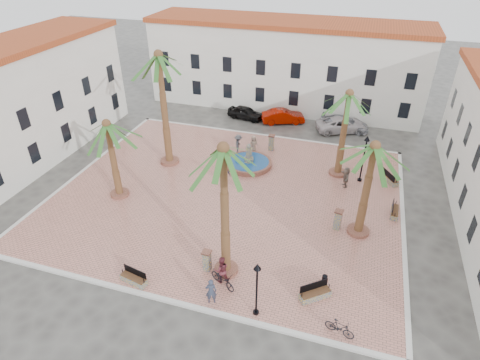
{
  "coord_description": "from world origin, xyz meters",
  "views": [
    {
      "loc": [
        8.66,
        -24.44,
        17.84
      ],
      "look_at": [
        1.0,
        0.0,
        1.6
      ],
      "focal_mm": 30.0,
      "sensor_mm": 36.0,
      "label": 1
    }
  ],
  "objects": [
    {
      "name": "bollard_n",
      "position": [
        1.52,
        8.09,
        0.94
      ],
      "size": [
        0.56,
        0.56,
        1.53
      ],
      "rotation": [
        0.0,
        0.0,
        -0.03
      ],
      "color": "gray",
      "rests_on": "plaza"
    },
    {
      "name": "cyclist_a",
      "position": [
        2.6,
        -10.4,
        1.0
      ],
      "size": [
        0.72,
        0.59,
        1.7
      ],
      "primitive_type": "imported",
      "rotation": [
        0.0,
        0.0,
        3.49
      ],
      "color": "#333B50",
      "rests_on": "plaza"
    },
    {
      "name": "bench_s",
      "position": [
        -2.26,
        -10.38,
        0.41
      ],
      "size": [
        1.79,
        0.85,
        0.91
      ],
      "rotation": [
        0.0,
        0.0,
        -0.2
      ],
      "color": "gray",
      "rests_on": "plaza"
    },
    {
      "name": "pedestrian_north",
      "position": [
        -1.18,
        6.46,
        1.1
      ],
      "size": [
        0.91,
        1.33,
        1.89
      ],
      "primitive_type": "imported",
      "rotation": [
        0.0,
        0.0,
        1.75
      ],
      "color": "#494A4E",
      "rests_on": "plaza"
    },
    {
      "name": "bench_ne",
      "position": [
        12.06,
        5.59,
        0.41
      ],
      "size": [
        1.42,
        1.79,
        0.94
      ],
      "rotation": [
        0.0,
        0.0,
        2.14
      ],
      "color": "gray",
      "rests_on": "plaza"
    },
    {
      "name": "building_west",
      "position": [
        -19.0,
        0.0,
        5.02
      ],
      "size": [
        6.4,
        24.4,
        10.0
      ],
      "rotation": [
        0.0,
        0.0,
        1.57
      ],
      "color": "white",
      "rests_on": "ground"
    },
    {
      "name": "cyclist_b",
      "position": [
        2.62,
        -8.75,
        1.05
      ],
      "size": [
        1.09,
        1.0,
        1.8
      ],
      "primitive_type": "imported",
      "rotation": [
        0.0,
        0.0,
        3.61
      ],
      "color": "maroon",
      "rests_on": "plaza"
    },
    {
      "name": "lamppost_s",
      "position": [
        5.16,
        -10.4,
        2.61
      ],
      "size": [
        0.4,
        0.4,
        3.64
      ],
      "color": "black",
      "rests_on": "plaza"
    },
    {
      "name": "kerb_e",
      "position": [
        13.0,
        0.0,
        0.08
      ],
      "size": [
        0.3,
        22.3,
        0.16
      ],
      "primitive_type": "cube",
      "color": "silver",
      "rests_on": "ground"
    },
    {
      "name": "palm_s",
      "position": [
        2.59,
        -7.87,
        7.7
      ],
      "size": [
        4.72,
        4.72,
        8.73
      ],
      "color": "#975845",
      "rests_on": "plaza"
    },
    {
      "name": "car_silver",
      "position": [
        7.62,
        14.92,
        0.71
      ],
      "size": [
        4.97,
        2.21,
        1.42
      ],
      "primitive_type": "imported",
      "rotation": [
        0.0,
        0.0,
        1.53
      ],
      "color": "#B1B2BA",
      "rests_on": "ground"
    },
    {
      "name": "bicycle_a",
      "position": [
        2.79,
        -9.05,
        0.64
      ],
      "size": [
        1.96,
        1.45,
        0.98
      ],
      "primitive_type": "imported",
      "rotation": [
        0.0,
        0.0,
        1.09
      ],
      "color": "black",
      "rests_on": "plaza"
    },
    {
      "name": "palm_ne",
      "position": [
        7.88,
        5.62,
        6.43
      ],
      "size": [
        4.85,
        4.85,
        7.43
      ],
      "color": "#975845",
      "rests_on": "plaza"
    },
    {
      "name": "palm_sw",
      "position": [
        -7.99,
        -2.64,
        5.44
      ],
      "size": [
        4.67,
        4.67,
        6.36
      ],
      "color": "#975845",
      "rests_on": "plaza"
    },
    {
      "name": "pedestrian_fountain_a",
      "position": [
        0.1,
        7.01,
        1.03
      ],
      "size": [
        1.01,
        0.99,
        1.76
      ],
      "primitive_type": "imported",
      "rotation": [
        0.0,
        0.0,
        0.75
      ],
      "color": "#967863",
      "rests_on": "plaza"
    },
    {
      "name": "kerb_n",
      "position": [
        0.0,
        11.0,
        0.08
      ],
      "size": [
        26.3,
        0.3,
        0.16
      ],
      "primitive_type": "cube",
      "color": "silver",
      "rests_on": "ground"
    },
    {
      "name": "pedestrian_fountain_b",
      "position": [
        -0.72,
        1.2,
        1.08
      ],
      "size": [
        1.11,
        0.51,
        1.86
      ],
      "primitive_type": "imported",
      "rotation": [
        0.0,
        0.0,
        -0.05
      ],
      "color": "#29354F",
      "rests_on": "plaza"
    },
    {
      "name": "plaza",
      "position": [
        0.0,
        0.0,
        0.07
      ],
      "size": [
        26.0,
        22.0,
        0.15
      ],
      "primitive_type": "cube",
      "color": "tan",
      "rests_on": "ground"
    },
    {
      "name": "litter_bin",
      "position": [
        8.4,
        -7.18,
        0.46
      ],
      "size": [
        0.32,
        0.32,
        0.62
      ],
      "primitive_type": "cylinder",
      "color": "black",
      "rests_on": "plaza"
    },
    {
      "name": "ground",
      "position": [
        0.0,
        0.0,
        0.0
      ],
      "size": [
        120.0,
        120.0,
        0.0
      ],
      "primitive_type": "plane",
      "color": "#56544F",
      "rests_on": "ground"
    },
    {
      "name": "bollard_se",
      "position": [
        1.47,
        -8.13,
        0.9
      ],
      "size": [
        0.54,
        0.54,
        1.45
      ],
      "rotation": [
        0.0,
        0.0,
        -0.04
      ],
      "color": "gray",
      "rests_on": "plaza"
    },
    {
      "name": "pedestrian_east",
      "position": [
        8.62,
        3.84,
        1.01
      ],
      "size": [
        0.93,
        1.66,
        1.71
      ],
      "primitive_type": "imported",
      "rotation": [
        0.0,
        0.0,
        -1.29
      ],
      "color": "#6E5F53",
      "rests_on": "plaza"
    },
    {
      "name": "kerb_s",
      "position": [
        0.0,
        -11.0,
        0.08
      ],
      "size": [
        26.3,
        0.3,
        0.16
      ],
      "primitive_type": "cube",
      "color": "silver",
      "rests_on": "ground"
    },
    {
      "name": "car_white",
      "position": [
        7.36,
        14.51,
        0.73
      ],
      "size": [
        5.79,
        4.38,
        1.46
      ],
      "primitive_type": "imported",
      "rotation": [
        0.0,
        0.0,
        2.0
      ],
      "color": "silver",
      "rests_on": "ground"
    },
    {
      "name": "bench_se",
      "position": [
        8.03,
        -8.37,
        0.43
      ],
      "size": [
        1.79,
        1.6,
        0.98
      ],
      "rotation": [
        0.0,
        0.0,
        0.68
      ],
      "color": "gray",
      "rests_on": "plaza"
    },
    {
      "name": "palm_e",
      "position": [
        10.01,
        -1.75,
        5.99
      ],
      "size": [
        4.9,
        4.9,
        6.97
      ],
      "color": "#975845",
      "rests_on": "plaza"
    },
    {
      "name": "kerb_w",
      "position": [
        -13.0,
        0.0,
        0.08
      ],
      "size": [
        0.3,
        22.3,
        0.16
      ],
      "primitive_type": "cube",
      "color": "silver",
      "rests_on": "ground"
    },
    {
      "name": "bench_e",
      "position": [
        12.38,
        1.08,
        0.4
      ],
      "size": [
        0.6,
        1.68,
        0.87
      ],
      "rotation": [
        0.0,
        0.0,
        1.51
      ],
      "color": "gray",
      "rests_on": "plaza"
    },
    {
      "name": "palm_nw",
      "position": [
        -6.52,
        3.15,
        8.65
      ],
      "size": [
        5.32,
        5.32,
        9.83
      ],
      "color": "#975845",
      "rests_on": "plaza"
    },
    {
      "name": "bollard_e",
      "position": [
        8.57,
        -1.8,
        0.94
      ],
      "size": [
        0.64,
        0.64,
        1.53
      ],
      "rotation": [
        0.0,
        0.0,
        -0.19
      ],
      "color": "gray",
      "rests_on": "plaza"
    },
    {
      "name": "building_north",
      "position": [
        -0.0,
        19.99,
        4.77
      ],
      "size": [
        30.4,
        7.4,
        9.5
      ],
      "color": "white",
      "rests_on": "ground"
    },
    {
      "name": "car_red",
      "position": [
        1.19,
        14.75,
        0.74
      ],
      "size": [
        4.76,
        3.13,
        1.48
      ],
      "primitive_type": "imported",
      "rotation": [
        0.0,
        0.0,
        1.95
      ],
      "color": "#960F00",
      "rests_on": "ground"
    },
    {
      "name": "lamppost_e",
      "position": [
        9.73,
        5.05,
        2.91
      ],
      "size": [
        0.44,
        0.44,
        4.07
      ],
      "color": "black",
      "rests_on": "plaza"
    },
    {
      "name": "bicycle_b",
      "position": [
        9.57,
        -10.4,
        0.62
      ],
      "size": [
        1.64,
        0.86,
        0.95
      ],
      "primitive_type": "imported",
      "rotation": [
        0.0,
        0.0,
        1.29
      ],
      "color": "black",
      "rests_on": "plaza"
    },
    {
      "name": "car_black",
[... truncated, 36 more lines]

